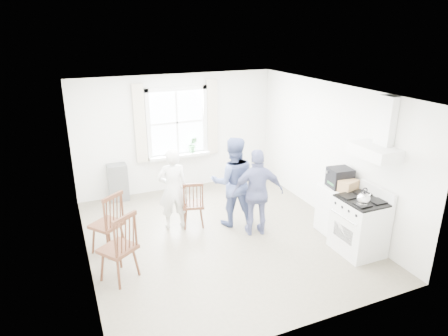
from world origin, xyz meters
TOP-DOWN VIEW (x-y plane):
  - room_shell at (0.00, 0.00)m, footprint 4.62×5.12m
  - window_assembly at (0.00, 2.45)m, footprint 1.88×0.24m
  - range_hood at (2.07, -1.35)m, footprint 0.45×0.76m
  - shelf_unit at (-1.40, 2.33)m, footprint 0.40×0.30m
  - gas_stove at (1.91, -1.35)m, footprint 0.68×0.76m
  - kettle at (1.76, -1.51)m, footprint 0.21×0.21m
  - low_cabinet at (1.98, -0.65)m, footprint 0.50×0.55m
  - stereo_stack at (1.98, -0.67)m, footprint 0.42×0.38m
  - cardboard_box at (1.99, -0.90)m, footprint 0.36×0.30m
  - windsor_chair_a at (-1.83, 0.21)m, footprint 0.63×0.62m
  - windsor_chair_b at (-0.33, 0.51)m, footprint 0.47×0.47m
  - windsor_chair_c at (-1.79, -0.65)m, footprint 0.64×0.63m
  - person_left at (-0.65, 0.69)m, footprint 0.60×0.60m
  - person_mid at (0.41, 0.38)m, footprint 1.03×1.03m
  - person_right at (0.65, -0.13)m, footprint 1.13×1.13m
  - potted_plant at (0.32, 2.36)m, footprint 0.26×0.26m

SIDE VIEW (x-z plane):
  - shelf_unit at x=-1.40m, z-range 0.00..0.80m
  - low_cabinet at x=1.98m, z-range 0.00..0.90m
  - gas_stove at x=1.91m, z-range -0.08..1.04m
  - windsor_chair_b at x=-0.33m, z-range 0.10..1.02m
  - windsor_chair_a at x=-1.83m, z-range 0.12..1.19m
  - windsor_chair_c at x=-1.79m, z-range 0.12..1.22m
  - person_left at x=-0.65m, z-range 0.00..1.53m
  - person_right at x=0.65m, z-range 0.00..1.59m
  - person_mid at x=0.41m, z-range 0.00..1.70m
  - cardboard_box at x=1.99m, z-range 0.90..1.10m
  - potted_plant at x=0.32m, z-range 0.85..1.21m
  - kettle at x=1.76m, z-range 0.90..1.19m
  - stereo_stack at x=1.98m, z-range 0.90..1.24m
  - room_shell at x=0.00m, z-range -0.02..2.62m
  - window_assembly at x=0.00m, z-range 0.61..2.31m
  - range_hood at x=2.07m, z-range 1.43..2.37m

